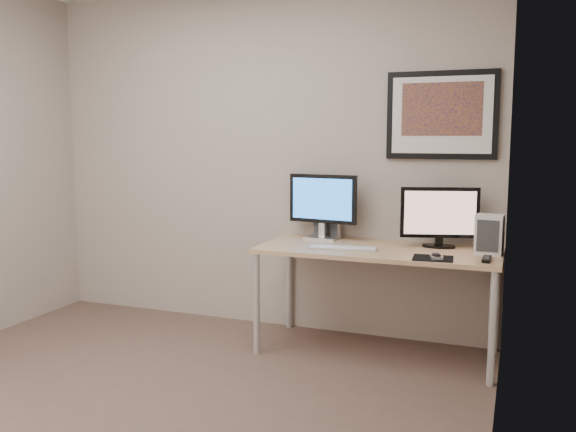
# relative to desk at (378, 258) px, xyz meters

# --- Properties ---
(floor) EXTENTS (3.60, 3.60, 0.00)m
(floor) POSITION_rel_desk_xyz_m (-1.00, -1.35, -0.66)
(floor) COLOR brown
(floor) RESTS_ON ground
(room) EXTENTS (3.60, 3.60, 3.60)m
(room) POSITION_rel_desk_xyz_m (-1.00, -0.90, 0.98)
(room) COLOR white
(room) RESTS_ON ground
(desk) EXTENTS (1.60, 0.70, 0.73)m
(desk) POSITION_rel_desk_xyz_m (0.00, 0.00, 0.00)
(desk) COLOR olive
(desk) RESTS_ON floor
(framed_art) EXTENTS (0.75, 0.04, 0.60)m
(framed_art) POSITION_rel_desk_xyz_m (0.35, 0.33, 0.96)
(framed_art) COLOR black
(framed_art) RESTS_ON room
(monitor_large) EXTENTS (0.52, 0.19, 0.47)m
(monitor_large) POSITION_rel_desk_xyz_m (-0.46, 0.21, 0.33)
(monitor_large) COLOR #B3B3B8
(monitor_large) RESTS_ON desk
(monitor_tv) EXTENTS (0.51, 0.18, 0.41)m
(monitor_tv) POSITION_rel_desk_xyz_m (0.38, 0.17, 0.28)
(monitor_tv) COLOR black
(monitor_tv) RESTS_ON desk
(speaker_left) EXTENTS (0.09, 0.09, 0.19)m
(speaker_left) POSITION_rel_desk_xyz_m (-0.52, 0.29, 0.16)
(speaker_left) COLOR #B3B3B8
(speaker_left) RESTS_ON desk
(speaker_right) EXTENTS (0.08, 0.08, 0.19)m
(speaker_right) POSITION_rel_desk_xyz_m (-0.38, 0.30, 0.16)
(speaker_right) COLOR #B3B3B8
(speaker_right) RESTS_ON desk
(keyboard) EXTENTS (0.47, 0.19, 0.02)m
(keyboard) POSITION_rel_desk_xyz_m (-0.21, -0.13, 0.07)
(keyboard) COLOR silver
(keyboard) RESTS_ON desk
(mousepad) EXTENTS (0.26, 0.24, 0.00)m
(mousepad) POSITION_rel_desk_xyz_m (0.39, -0.22, 0.07)
(mousepad) COLOR black
(mousepad) RESTS_ON desk
(mouse) EXTENTS (0.09, 0.12, 0.04)m
(mouse) POSITION_rel_desk_xyz_m (0.41, -0.24, 0.09)
(mouse) COLOR black
(mouse) RESTS_ON mousepad
(remote) EXTENTS (0.05, 0.18, 0.02)m
(remote) POSITION_rel_desk_xyz_m (0.71, -0.18, 0.08)
(remote) COLOR black
(remote) RESTS_ON desk
(fan_unit) EXTENTS (0.18, 0.14, 0.26)m
(fan_unit) POSITION_rel_desk_xyz_m (0.71, 0.04, 0.19)
(fan_unit) COLOR silver
(fan_unit) RESTS_ON desk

